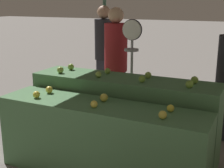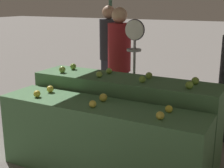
{
  "view_description": "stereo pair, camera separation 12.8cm",
  "coord_description": "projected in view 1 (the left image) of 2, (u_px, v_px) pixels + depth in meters",
  "views": [
    {
      "loc": [
        1.48,
        -2.72,
        1.87
      ],
      "look_at": [
        -0.0,
        0.3,
        0.98
      ],
      "focal_mm": 50.0,
      "sensor_mm": 36.0,
      "label": 1
    },
    {
      "loc": [
        1.59,
        -2.66,
        1.87
      ],
      "look_at": [
        -0.0,
        0.3,
        0.98
      ],
      "focal_mm": 50.0,
      "sensor_mm": 36.0,
      "label": 2
    }
  ],
  "objects": [
    {
      "name": "apple_front_1",
      "position": [
        94.0,
        104.0,
        3.15
      ],
      "size": [
        0.08,
        0.08,
        0.08
      ],
      "primitive_type": "sphere",
      "color": "yellow",
      "rests_on": "display_counter_front"
    },
    {
      "name": "apple_back_1",
      "position": [
        98.0,
        74.0,
        3.75
      ],
      "size": [
        0.08,
        0.08,
        0.08
      ],
      "primitive_type": "sphere",
      "color": "#8EB247",
      "rests_on": "display_counter_back"
    },
    {
      "name": "display_counter_front",
      "position": [
        100.0,
        141.0,
        3.36
      ],
      "size": [
        2.3,
        0.55,
        0.83
      ],
      "primitive_type": "cube",
      "color": "#4C7A4C",
      "rests_on": "ground_plane"
    },
    {
      "name": "produce_scale",
      "position": [
        132.0,
        52.0,
        4.31
      ],
      "size": [
        0.29,
        0.2,
        1.65
      ],
      "color": "#99999E",
      "rests_on": "ground_plane"
    },
    {
      "name": "apple_back_6",
      "position": [
        148.0,
        75.0,
        3.7
      ],
      "size": [
        0.08,
        0.08,
        0.08
      ],
      "primitive_type": "sphere",
      "color": "#8EB247",
      "rests_on": "display_counter_back"
    },
    {
      "name": "apple_back_3",
      "position": [
        189.0,
        84.0,
        3.28
      ],
      "size": [
        0.08,
        0.08,
        0.08
      ],
      "primitive_type": "sphere",
      "color": "#7AA338",
      "rests_on": "display_counter_back"
    },
    {
      "name": "apple_front_0",
      "position": [
        36.0,
        95.0,
        3.47
      ],
      "size": [
        0.08,
        0.08,
        0.08
      ],
      "primitive_type": "sphere",
      "color": "gold",
      "rests_on": "display_counter_front"
    },
    {
      "name": "person_vendor_at_scale",
      "position": [
        116.0,
        57.0,
        4.78
      ],
      "size": [
        0.44,
        0.44,
        1.8
      ],
      "rotation": [
        0.0,
        0.0,
        2.83
      ],
      "color": "#2D2D38",
      "rests_on": "ground_plane"
    },
    {
      "name": "person_customer_right",
      "position": [
        104.0,
        47.0,
        5.71
      ],
      "size": [
        0.37,
        0.37,
        1.81
      ],
      "rotation": [
        0.0,
        0.0,
        3.23
      ],
      "color": "#2D2D38",
      "rests_on": "ground_plane"
    },
    {
      "name": "apple_front_2",
      "position": [
        163.0,
        115.0,
        2.84
      ],
      "size": [
        0.08,
        0.08,
        0.08
      ],
      "primitive_type": "sphere",
      "color": "gold",
      "rests_on": "display_counter_front"
    },
    {
      "name": "apple_back_0",
      "position": [
        60.0,
        70.0,
        3.98
      ],
      "size": [
        0.09,
        0.09,
        0.09
      ],
      "primitive_type": "sphere",
      "color": "#8EB247",
      "rests_on": "display_counter_back"
    },
    {
      "name": "apple_back_5",
      "position": [
        108.0,
        71.0,
        3.94
      ],
      "size": [
        0.08,
        0.08,
        0.08
      ],
      "primitive_type": "sphere",
      "color": "#84AD3D",
      "rests_on": "display_counter_back"
    },
    {
      "name": "apple_back_4",
      "position": [
        71.0,
        67.0,
        4.17
      ],
      "size": [
        0.08,
        0.08,
        0.08
      ],
      "primitive_type": "sphere",
      "color": "#84AD3D",
      "rests_on": "display_counter_back"
    },
    {
      "name": "apple_back_2",
      "position": [
        142.0,
        79.0,
        3.52
      ],
      "size": [
        0.08,
        0.08,
        0.08
      ],
      "primitive_type": "sphere",
      "color": "#7AA338",
      "rests_on": "display_counter_back"
    },
    {
      "name": "display_counter_back",
      "position": [
        123.0,
        116.0,
        3.86
      ],
      "size": [
        2.3,
        0.55,
        0.98
      ],
      "primitive_type": "cube",
      "color": "#4C7A4C",
      "rests_on": "ground_plane"
    },
    {
      "name": "apple_front_3",
      "position": [
        49.0,
        90.0,
        3.65
      ],
      "size": [
        0.08,
        0.08,
        0.08
      ],
      "primitive_type": "sphere",
      "color": "yellow",
      "rests_on": "display_counter_front"
    },
    {
      "name": "apple_back_7",
      "position": [
        195.0,
        80.0,
        3.46
      ],
      "size": [
        0.08,
        0.08,
        0.08
      ],
      "primitive_type": "sphere",
      "color": "#84AD3D",
      "rests_on": "display_counter_back"
    },
    {
      "name": "apple_front_4",
      "position": [
        104.0,
        98.0,
        3.34
      ],
      "size": [
        0.09,
        0.09,
        0.09
      ],
      "primitive_type": "sphere",
      "color": "gold",
      "rests_on": "display_counter_front"
    },
    {
      "name": "apple_front_5",
      "position": [
        171.0,
        108.0,
        3.03
      ],
      "size": [
        0.07,
        0.07,
        0.07
      ],
      "primitive_type": "sphere",
      "color": "gold",
      "rests_on": "display_counter_front"
    }
  ]
}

